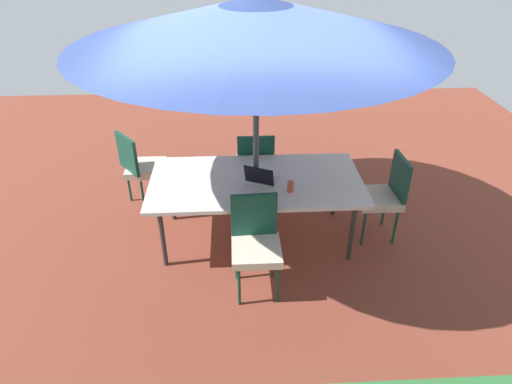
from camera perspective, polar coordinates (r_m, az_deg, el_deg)
The scene contains 9 objects.
ground_plane at distance 5.17m, azimuth -0.00°, elevation -5.87°, with size 10.00×10.00×0.02m, color brown.
dining_table at distance 4.76m, azimuth -0.00°, elevation 1.10°, with size 2.25×1.14×0.76m.
patio_umbrella at distance 4.17m, azimuth -0.00°, elevation 20.93°, with size 3.35×3.35×2.58m.
chair_west at distance 5.11m, azimuth 16.03°, elevation -0.15°, with size 0.47×0.46×0.98m.
chair_south at distance 5.51m, azimuth -0.10°, elevation 3.70°, with size 0.46×0.46×0.98m.
chair_southeast at distance 5.65m, azimuth -14.50°, elevation 3.35°, with size 0.58×0.58×0.98m.
chair_north at distance 4.21m, azimuth -0.04°, elevation -6.31°, with size 0.46×0.47×0.98m.
laptop at distance 4.67m, azimuth 0.69°, elevation 1.78°, with size 0.39×0.36×0.21m.
cup at distance 4.52m, azimuth 4.42°, elevation 0.69°, with size 0.07×0.07×0.11m, color #CC4C33.
Camera 1 is at (0.22, 4.09, 3.15)m, focal length 31.32 mm.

